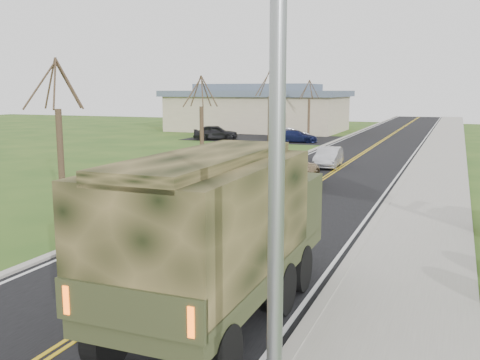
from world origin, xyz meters
The scene contains 16 objects.
road centered at (0.00, 40.00, 0.01)m, with size 8.00×120.00×0.01m, color black.
curb_right centered at (4.15, 40.00, 0.06)m, with size 0.30×120.00×0.12m, color #9E998E.
sidewalk_right centered at (5.90, 40.00, 0.05)m, with size 3.20×120.00×0.10m, color #9E998E.
curb_left centered at (-4.15, 40.00, 0.05)m, with size 0.30×120.00×0.10m, color #9E998E.
street_light centered at (4.90, -0.50, 4.43)m, with size 1.65×0.22×8.00m.
bare_tree_a centered at (-7.00, 10.00, 2.63)m, with size 1.93×2.26×6.08m.
bare_tree_b centered at (-7.00, 22.00, 2.48)m, with size 1.83×2.14×5.73m.
bare_tree_c centered at (-7.00, 34.00, 2.78)m, with size 2.04×2.39×6.42m.
bare_tree_d centered at (-7.00, 46.00, 2.55)m, with size 1.88×2.20×5.91m.
commercial_building centered at (-15.98, 55.97, 2.69)m, with size 25.50×21.50×5.65m.
military_truck centered at (2.32, 3.91, 2.11)m, with size 2.65×7.41×3.68m.
suv_champagne centered at (-1.21, 18.99, 0.76)m, with size 2.53×5.50×1.53m, color #997E56.
sedan_silver centered at (-0.80, 27.77, 0.64)m, with size 1.36×3.90×1.28m, color silver.
lot_car_dark centered at (-15.52, 42.36, 0.75)m, with size 1.77×4.41×1.50m, color black.
lot_car_silver centered at (-8.49, 44.76, 0.63)m, with size 1.34×3.85×1.27m, color #A5A4A9.
lot_car_navy centered at (-7.40, 42.94, 0.59)m, with size 1.66×4.09×1.19m, color #10163C.
Camera 1 is at (6.79, -5.94, 4.87)m, focal length 40.00 mm.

